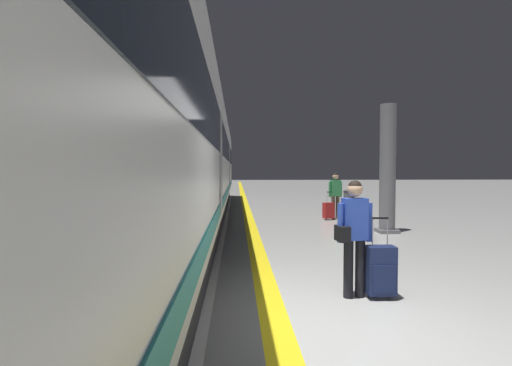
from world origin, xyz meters
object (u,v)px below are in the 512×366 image
object	(u,v)px
traveller_foreground	(354,230)
platform_pillar	(388,171)
high_speed_train	(181,147)
passenger_near	(335,192)
suitcase_near	(329,210)
waste_bin	(349,202)
rolling_suitcase_foreground	(381,270)

from	to	relation	value
traveller_foreground	platform_pillar	world-z (taller)	platform_pillar
platform_pillar	high_speed_train	bearing A→B (deg)	162.75
high_speed_train	passenger_near	xyz separation A→B (m)	(5.34, 1.17, -1.54)
suitcase_near	waste_bin	bearing A→B (deg)	57.48
platform_pillar	waste_bin	bearing A→B (deg)	85.54
traveller_foreground	platform_pillar	size ratio (longest dim) A/B	0.45
rolling_suitcase_foreground	passenger_near	xyz separation A→B (m)	(1.58, 8.42, 0.57)
passenger_near	waste_bin	bearing A→B (deg)	60.38
suitcase_near	waste_bin	size ratio (longest dim) A/B	1.10
waste_bin	passenger_near	bearing A→B (deg)	-119.62
rolling_suitcase_foreground	waste_bin	size ratio (longest dim) A/B	1.23
high_speed_train	waste_bin	world-z (taller)	high_speed_train
rolling_suitcase_foreground	suitcase_near	xyz separation A→B (m)	(1.26, 8.12, -0.06)
rolling_suitcase_foreground	passenger_near	distance (m)	8.58
suitcase_near	waste_bin	xyz separation A→B (m)	(1.38, 2.16, 0.12)
high_speed_train	suitcase_near	bearing A→B (deg)	9.82
waste_bin	rolling_suitcase_foreground	bearing A→B (deg)	-104.40
passenger_near	waste_bin	world-z (taller)	passenger_near
traveller_foreground	passenger_near	world-z (taller)	passenger_near
high_speed_train	platform_pillar	size ratio (longest dim) A/B	8.06
high_speed_train	rolling_suitcase_foreground	distance (m)	8.43
passenger_near	traveller_foreground	bearing A→B (deg)	-103.14
rolling_suitcase_foreground	platform_pillar	size ratio (longest dim) A/B	0.31
platform_pillar	waste_bin	world-z (taller)	platform_pillar
passenger_near	suitcase_near	distance (m)	0.76
high_speed_train	platform_pillar	xyz separation A→B (m)	(6.02, -1.87, -0.78)
traveller_foreground	suitcase_near	xyz separation A→B (m)	(1.63, 8.04, -0.61)
traveller_foreground	suitcase_near	bearing A→B (deg)	78.57
platform_pillar	passenger_near	bearing A→B (deg)	102.53
traveller_foreground	rolling_suitcase_foreground	xyz separation A→B (m)	(0.36, -0.08, -0.55)
high_speed_train	traveller_foreground	size ratio (longest dim) A/B	17.81
rolling_suitcase_foreground	traveller_foreground	bearing A→B (deg)	168.01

